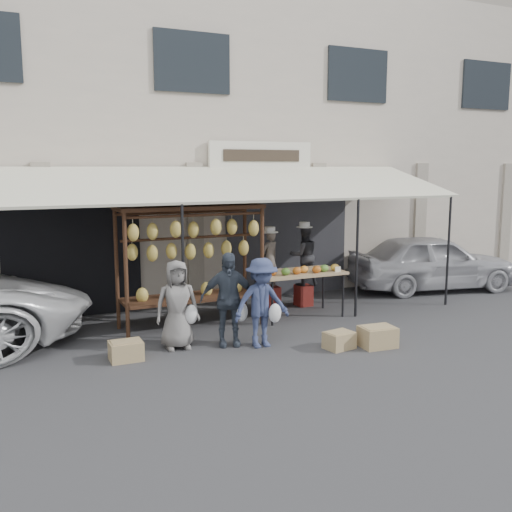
# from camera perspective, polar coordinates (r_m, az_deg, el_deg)

# --- Properties ---
(ground_plane) EXTENTS (90.00, 90.00, 0.00)m
(ground_plane) POSITION_cam_1_polar(r_m,az_deg,el_deg) (9.28, 1.01, -9.38)
(ground_plane) COLOR #2D2D30
(shophouse) EXTENTS (24.00, 6.15, 7.30)m
(shophouse) POSITION_cam_1_polar(r_m,az_deg,el_deg) (14.95, -10.00, 11.60)
(shophouse) COLOR beige
(shophouse) RESTS_ON ground_plane
(awning) EXTENTS (10.00, 2.35, 2.92)m
(awning) POSITION_cam_1_polar(r_m,az_deg,el_deg) (10.91, -4.13, 7.12)
(awning) COLOR beige
(awning) RESTS_ON ground_plane
(banana_rack) EXTENTS (2.60, 0.90, 2.24)m
(banana_rack) POSITION_cam_1_polar(r_m,az_deg,el_deg) (10.29, -6.53, 1.32)
(banana_rack) COLOR black
(banana_rack) RESTS_ON ground_plane
(produce_table) EXTENTS (1.70, 0.90, 1.04)m
(produce_table) POSITION_cam_1_polar(r_m,az_deg,el_deg) (11.07, 4.50, -1.72)
(produce_table) COLOR tan
(produce_table) RESTS_ON ground_plane
(vendor_left) EXTENTS (0.49, 0.40, 1.14)m
(vendor_left) POSITION_cam_1_polar(r_m,az_deg,el_deg) (11.49, 1.38, -0.28)
(vendor_left) COLOR #5A514A
(vendor_left) RESTS_ON stool_left
(vendor_right) EXTENTS (0.69, 0.58, 1.26)m
(vendor_right) POSITION_cam_1_polar(r_m,az_deg,el_deg) (11.97, 4.82, 0.04)
(vendor_right) COLOR #28282C
(vendor_right) RESTS_ON stool_right
(customer_left) EXTENTS (0.74, 0.51, 1.44)m
(customer_left) POSITION_cam_1_polar(r_m,az_deg,el_deg) (9.26, -7.90, -4.85)
(customer_left) COLOR slate
(customer_left) RESTS_ON ground_plane
(customer_mid) EXTENTS (0.98, 0.60, 1.55)m
(customer_mid) POSITION_cam_1_polar(r_m,az_deg,el_deg) (9.33, -2.84, -4.33)
(customer_mid) COLOR #38414F
(customer_mid) RESTS_ON ground_plane
(customer_right) EXTENTS (0.95, 0.55, 1.47)m
(customer_right) POSITION_cam_1_polar(r_m,az_deg,el_deg) (9.25, 0.55, -4.71)
(customer_right) COLOR navy
(customer_right) RESTS_ON ground_plane
(stool_left) EXTENTS (0.45, 0.45, 0.50)m
(stool_left) POSITION_cam_1_polar(r_m,az_deg,el_deg) (11.65, 1.36, -4.28)
(stool_left) COLOR maroon
(stool_left) RESTS_ON ground_plane
(stool_right) EXTENTS (0.40, 0.40, 0.44)m
(stool_right) POSITION_cam_1_polar(r_m,az_deg,el_deg) (12.13, 4.77, -3.93)
(stool_right) COLOR maroon
(stool_right) RESTS_ON ground_plane
(crate_near_a) EXTENTS (0.51, 0.42, 0.27)m
(crate_near_a) POSITION_cam_1_polar(r_m,az_deg,el_deg) (9.41, 8.32, -8.34)
(crate_near_a) COLOR tan
(crate_near_a) RESTS_ON ground_plane
(crate_near_b) EXTENTS (0.59, 0.47, 0.33)m
(crate_near_b) POSITION_cam_1_polar(r_m,az_deg,el_deg) (9.60, 12.06, -7.91)
(crate_near_b) COLOR tan
(crate_near_b) RESTS_ON ground_plane
(crate_far) EXTENTS (0.49, 0.37, 0.29)m
(crate_far) POSITION_cam_1_polar(r_m,az_deg,el_deg) (8.99, -12.87, -9.23)
(crate_far) COLOR tan
(crate_far) RESTS_ON ground_plane
(sedan) EXTENTS (4.19, 2.35, 1.35)m
(sedan) POSITION_cam_1_polar(r_m,az_deg,el_deg) (14.20, 17.17, -0.55)
(sedan) COLOR #B1B0B6
(sedan) RESTS_ON ground_plane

